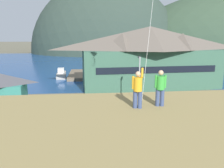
{
  "coord_description": "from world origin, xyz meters",
  "views": [
    {
      "loc": [
        -2.0,
        -19.15,
        9.46
      ],
      "look_at": [
        0.74,
        9.0,
        3.34
      ],
      "focal_mm": 36.9,
      "sensor_mm": 36.0,
      "label": 1
    }
  ],
  "objects": [
    {
      "name": "parked_car_mid_row_center",
      "position": [
        -2.48,
        0.83,
        1.06
      ],
      "size": [
        4.24,
        2.13,
        1.82
      ],
      "color": "red",
      "rests_on": "parking_lot_pad"
    },
    {
      "name": "parked_car_front_row_end",
      "position": [
        -5.24,
        6.2,
        1.06
      ],
      "size": [
        4.29,
        2.23,
        1.82
      ],
      "color": "#236633",
      "rests_on": "parking_lot_pad"
    },
    {
      "name": "person_companion",
      "position": [
        1.31,
        -8.8,
        7.01
      ],
      "size": [
        0.55,
        0.4,
        1.74
      ],
      "color": "#384770",
      "rests_on": "grassy_hill_foreground"
    },
    {
      "name": "person_kite_flyer",
      "position": [
        0.18,
        -9.02,
        7.03
      ],
      "size": [
        0.61,
        0.61,
        1.86
      ],
      "color": "#384770",
      "rests_on": "grassy_hill_foreground"
    },
    {
      "name": "bay_water",
      "position": [
        0.0,
        60.0,
        0.01
      ],
      "size": [
        360.0,
        84.0,
        0.03
      ],
      "primitive_type": "cube",
      "color": "navy",
      "rests_on": "ground"
    },
    {
      "name": "parking_lot_pad",
      "position": [
        0.0,
        5.0,
        0.05
      ],
      "size": [
        40.0,
        20.0,
        0.1
      ],
      "primitive_type": "cube",
      "color": "gray",
      "rests_on": "ground"
    },
    {
      "name": "ground_plane",
      "position": [
        0.0,
        0.0,
        0.0
      ],
      "size": [
        600.0,
        600.0,
        0.0
      ],
      "primitive_type": "plane",
      "color": "#66604C"
    },
    {
      "name": "moored_boat_outer_mooring",
      "position": [
        -1.71,
        37.14,
        0.72
      ],
      "size": [
        2.63,
        6.86,
        2.16
      ],
      "color": "silver",
      "rests_on": "ground"
    },
    {
      "name": "moored_boat_wharfside",
      "position": [
        -8.4,
        32.5,
        0.72
      ],
      "size": [
        2.36,
        6.17,
        2.16
      ],
      "color": "#A8A399",
      "rests_on": "ground"
    },
    {
      "name": "parked_car_back_row_left",
      "position": [
        -9.7,
        0.5,
        1.06
      ],
      "size": [
        4.24,
        2.13,
        1.82
      ],
      "color": "red",
      "rests_on": "parking_lot_pad"
    },
    {
      "name": "wharf_dock",
      "position": [
        -5.11,
        33.63,
        0.35
      ],
      "size": [
        3.2,
        12.51,
        0.7
      ],
      "color": "#70604C",
      "rests_on": "ground"
    },
    {
      "name": "parking_light_pole",
      "position": [
        4.56,
        10.56,
        3.87
      ],
      "size": [
        0.24,
        0.78,
        6.48
      ],
      "color": "#ADADB2",
      "rests_on": "parking_lot_pad"
    },
    {
      "name": "parked_car_mid_row_far",
      "position": [
        2.34,
        6.99,
        1.06
      ],
      "size": [
        4.31,
        2.26,
        1.82
      ],
      "color": "#236633",
      "rests_on": "parking_lot_pad"
    },
    {
      "name": "harbor_lodge",
      "position": [
        8.88,
        21.8,
        5.76
      ],
      "size": [
        26.06,
        11.38,
        10.86
      ],
      "color": "#38604C",
      "rests_on": "ground"
    },
    {
      "name": "far_hill_west_ridge",
      "position": [
        7.27,
        110.48,
        0.0
      ],
      "size": [
        80.25,
        66.6,
        76.56
      ],
      "primitive_type": "ellipsoid",
      "color": "#2D3D33",
      "rests_on": "ground"
    },
    {
      "name": "parked_car_front_row_red",
      "position": [
        4.23,
        1.15,
        1.06
      ],
      "size": [
        4.27,
        2.19,
        1.82
      ],
      "color": "#236633",
      "rests_on": "parking_lot_pad"
    },
    {
      "name": "parked_car_lone_by_shed",
      "position": [
        7.68,
        6.63,
        1.06
      ],
      "size": [
        4.23,
        2.12,
        1.82
      ],
      "color": "#B28923",
      "rests_on": "parking_lot_pad"
    }
  ]
}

